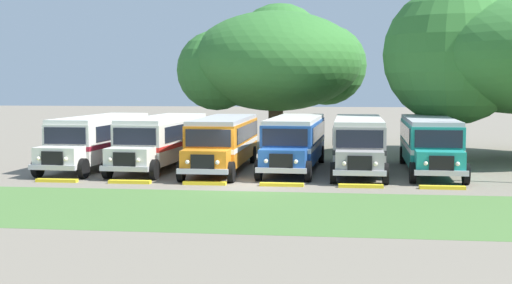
% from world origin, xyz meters
% --- Properties ---
extents(ground_plane, '(220.00, 220.00, 0.00)m').
position_xyz_m(ground_plane, '(0.00, 0.00, 0.00)').
color(ground_plane, slate).
extents(foreground_grass_strip, '(80.00, 8.63, 0.01)m').
position_xyz_m(foreground_grass_strip, '(0.00, -6.37, 0.00)').
color(foreground_grass_strip, '#4C7538').
rests_on(foreground_grass_strip, ground_plane).
extents(parked_bus_slot_0, '(3.16, 10.90, 2.82)m').
position_xyz_m(parked_bus_slot_0, '(-9.05, 5.96, 1.58)').
color(parked_bus_slot_0, silver).
rests_on(parked_bus_slot_0, ground_plane).
extents(parked_bus_slot_1, '(3.23, 10.92, 2.82)m').
position_xyz_m(parked_bus_slot_1, '(-5.41, 5.90, 1.58)').
color(parked_bus_slot_1, silver).
rests_on(parked_bus_slot_1, ground_plane).
extents(parked_bus_slot_2, '(2.71, 10.84, 2.82)m').
position_xyz_m(parked_bus_slot_2, '(-1.89, 5.38, 1.58)').
color(parked_bus_slot_2, orange).
rests_on(parked_bus_slot_2, ground_plane).
extents(parked_bus_slot_3, '(3.07, 10.89, 2.82)m').
position_xyz_m(parked_bus_slot_3, '(1.92, 6.19, 1.58)').
color(parked_bus_slot_3, '#23519E').
rests_on(parked_bus_slot_3, ground_plane).
extents(parked_bus_slot_4, '(2.76, 10.85, 2.82)m').
position_xyz_m(parked_bus_slot_4, '(5.33, 5.72, 1.58)').
color(parked_bus_slot_4, '#9E9993').
rests_on(parked_bus_slot_4, ground_plane).
extents(parked_bus_slot_5, '(2.90, 10.87, 2.82)m').
position_xyz_m(parked_bus_slot_5, '(9.08, 6.16, 1.58)').
color(parked_bus_slot_5, teal).
rests_on(parked_bus_slot_5, ground_plane).
extents(curb_wheelstop_0, '(2.00, 0.36, 0.15)m').
position_xyz_m(curb_wheelstop_0, '(-8.90, -0.34, 0.07)').
color(curb_wheelstop_0, yellow).
rests_on(curb_wheelstop_0, ground_plane).
extents(curb_wheelstop_1, '(2.00, 0.36, 0.15)m').
position_xyz_m(curb_wheelstop_1, '(-5.34, -0.34, 0.07)').
color(curb_wheelstop_1, yellow).
rests_on(curb_wheelstop_1, ground_plane).
extents(curb_wheelstop_2, '(2.00, 0.36, 0.15)m').
position_xyz_m(curb_wheelstop_2, '(-1.78, -0.34, 0.07)').
color(curb_wheelstop_2, yellow).
rests_on(curb_wheelstop_2, ground_plane).
extents(curb_wheelstop_3, '(2.00, 0.36, 0.15)m').
position_xyz_m(curb_wheelstop_3, '(1.78, -0.34, 0.07)').
color(curb_wheelstop_3, yellow).
rests_on(curb_wheelstop_3, ground_plane).
extents(curb_wheelstop_4, '(2.00, 0.36, 0.15)m').
position_xyz_m(curb_wheelstop_4, '(5.34, -0.34, 0.07)').
color(curb_wheelstop_4, yellow).
rests_on(curb_wheelstop_4, ground_plane).
extents(curb_wheelstop_5, '(2.00, 0.36, 0.15)m').
position_xyz_m(curb_wheelstop_5, '(8.90, -0.34, 0.07)').
color(curb_wheelstop_5, yellow).
rests_on(curb_wheelstop_5, ground_plane).
extents(broad_shade_tree, '(13.24, 12.90, 10.65)m').
position_xyz_m(broad_shade_tree, '(-0.28, 18.58, 6.31)').
color(broad_shade_tree, brown).
rests_on(broad_shade_tree, ground_plane).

